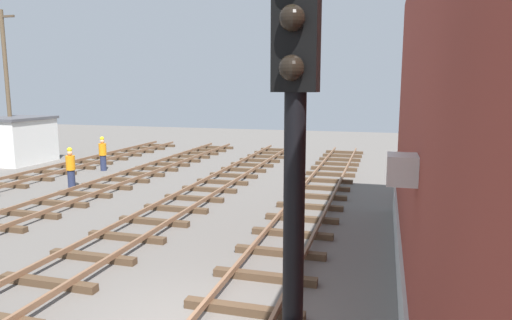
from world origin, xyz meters
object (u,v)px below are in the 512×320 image
(control_hut, at_px, (18,140))
(track_worker_distant, at_px, (103,154))
(signal_mast, at_px, (294,211))
(track_worker_foreground, at_px, (71,168))
(utility_pole_far, at_px, (7,84))

(control_hut, bearing_deg, track_worker_distant, -7.61)
(signal_mast, relative_size, control_hut, 1.47)
(control_hut, xyz_separation_m, track_worker_foreground, (7.63, -5.13, -0.46))
(utility_pole_far, bearing_deg, track_worker_foreground, -33.15)
(control_hut, bearing_deg, utility_pole_far, 154.73)
(signal_mast, xyz_separation_m, control_hut, (-20.35, 18.54, -2.10))
(control_hut, distance_m, track_worker_distant, 6.45)
(utility_pole_far, relative_size, track_worker_distant, 4.80)
(utility_pole_far, height_order, track_worker_foreground, utility_pole_far)
(utility_pole_far, height_order, track_worker_distant, utility_pole_far)
(signal_mast, bearing_deg, utility_pole_far, 138.20)
(track_worker_foreground, bearing_deg, utility_pole_far, 146.85)
(track_worker_foreground, bearing_deg, control_hut, 146.10)
(signal_mast, relative_size, track_worker_distant, 2.98)
(control_hut, relative_size, track_worker_distant, 2.03)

